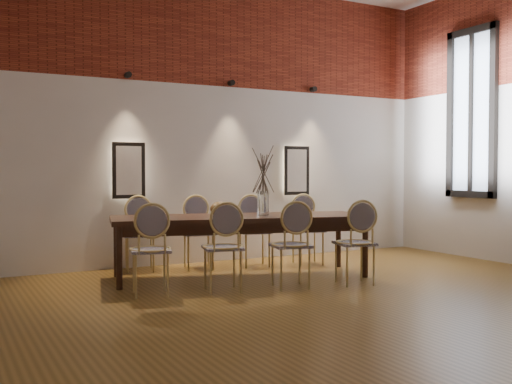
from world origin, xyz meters
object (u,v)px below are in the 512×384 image
dining_table (241,246)px  chair_near_a (150,250)px  chair_far_b (199,233)px  vase (263,203)px  chair_far_c (255,232)px  book (228,215)px  bowl (220,209)px  chair_near_d (355,243)px  chair_near_b (223,247)px  chair_far_d (308,230)px  chair_near_c (291,245)px  chair_far_a (140,235)px

dining_table → chair_near_a: (-1.30, -0.49, 0.09)m
chair_far_b → vase: bearing=130.9°
chair_near_a → chair_far_c: (1.85, 1.16, 0.00)m
chair_far_c → book: chair_far_c is taller
chair_far_b → vase: vase is taller
bowl → book: 0.15m
vase → bowl: 0.55m
chair_near_d → bowl: (-1.22, 1.02, 0.37)m
chair_near_d → chair_near_a: bearing=180.0°
chair_far_b → chair_near_b: bearing=90.0°
chair_far_c → vase: size_ratio=3.13×
chair_far_b → chair_far_c: bearing=180.0°
bowl → book: (0.12, 0.04, -0.07)m
chair_far_c → chair_far_d: bearing=-180.0°
chair_near_c → chair_far_c: same height
chair_far_b → chair_near_d: bearing=134.8°
chair_near_d → chair_far_c: same height
chair_near_a → vase: 1.69m
chair_far_c → chair_near_a: bearing=45.2°
chair_near_c → vase: bearing=97.3°
chair_near_d → chair_far_d: bearing=90.0°
chair_near_d → bowl: 1.63m
chair_near_c → chair_far_b: bearing=116.4°
chair_near_c → bowl: bearing=131.8°
vase → book: 0.46m
chair_near_b → chair_far_c: size_ratio=1.00×
chair_far_c → chair_far_b: bearing=0.0°
chair_far_d → vase: vase is taller
chair_near_b → bowl: chair_near_b is taller
bowl → chair_far_d: bearing=17.2°
chair_near_a → chair_far_c: same height
chair_near_d → dining_table: bearing=146.1°
chair_far_d → vase: size_ratio=3.13×
chair_near_c → chair_far_d: bearing=63.6°
chair_near_a → chair_far_b: (1.10, 1.34, 0.00)m
chair_near_a → chair_near_c: same height
chair_far_b → chair_far_d: bearing=180.0°
chair_near_b → vase: (0.83, 0.60, 0.43)m
chair_far_b → dining_table: bearing=116.4°
chair_near_b → chair_far_d: size_ratio=1.00×
chair_near_a → chair_far_c: bearing=45.2°
chair_near_a → chair_near_d: size_ratio=1.00×
chair_near_b → dining_table: bearing=63.6°
chair_near_a → chair_far_b: bearing=63.6°
chair_near_c → chair_far_b: (-0.40, 1.68, 0.00)m
bowl → chair_far_a: bearing=124.2°
chair_near_c → bowl: chair_near_c is taller
dining_table → book: book is taller
chair_near_a → chair_near_b: 0.77m
chair_far_a → chair_far_b: 0.77m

